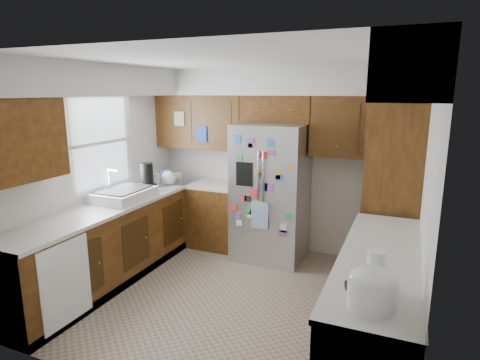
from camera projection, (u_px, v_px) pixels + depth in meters
name	position (u px, v px, depth m)	size (l,w,h in m)	color
floor	(234.00, 297.00, 4.40)	(3.60, 3.60, 0.00)	tan
room_shell	(238.00, 127.00, 4.37)	(3.64, 3.24, 2.52)	silver
left_counter_run	(132.00, 241.00, 4.85)	(1.36, 3.20, 0.92)	#3D1D0B
right_counter_run	(376.00, 312.00, 3.31)	(0.63, 2.25, 0.92)	#3D1D0B
pantry	(392.00, 191.00, 4.62)	(0.60, 0.90, 2.15)	#3D1D0B
fridge	(271.00, 192.00, 5.28)	(0.90, 0.79, 1.80)	#ADAEB3
bridge_cabinet	(277.00, 109.00, 5.25)	(0.96, 0.34, 0.35)	#3D1D0B
fridge_top_items	(267.00, 85.00, 5.22)	(0.65, 0.31, 0.31)	blue
sink_assembly	(124.00, 194.00, 4.84)	(0.52, 0.70, 0.37)	white
left_counter_clutter	(158.00, 178.00, 5.45)	(0.31, 0.77, 0.38)	black
rice_cooker	(372.00, 287.00, 2.41)	(0.30, 0.29, 0.26)	white
paper_towel	(376.00, 269.00, 2.64)	(0.12, 0.12, 0.27)	white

